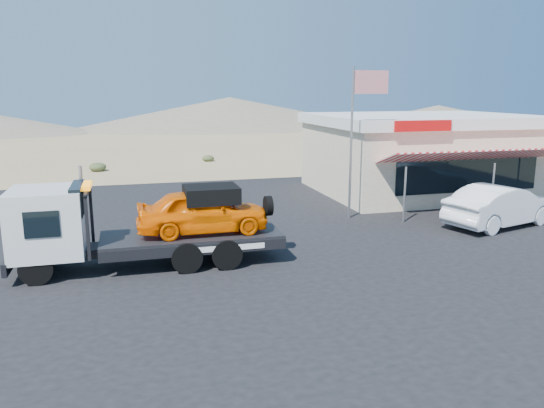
# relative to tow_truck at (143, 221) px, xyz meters

# --- Properties ---
(ground) EXTENTS (120.00, 120.00, 0.00)m
(ground) POSITION_rel_tow_truck_xyz_m (3.54, -0.56, -1.37)
(ground) COLOR #907652
(ground) RESTS_ON ground
(asphalt_lot) EXTENTS (32.00, 24.00, 0.02)m
(asphalt_lot) POSITION_rel_tow_truck_xyz_m (5.54, 2.44, -1.36)
(asphalt_lot) COLOR black
(asphalt_lot) RESTS_ON ground
(tow_truck) EXTENTS (7.60, 2.25, 2.54)m
(tow_truck) POSITION_rel_tow_truck_xyz_m (0.00, 0.00, 0.00)
(tow_truck) COLOR black
(tow_truck) RESTS_ON asphalt_lot
(white_sedan) EXTENTS (5.10, 2.91, 1.59)m
(white_sedan) POSITION_rel_tow_truck_xyz_m (13.30, 1.24, -0.56)
(white_sedan) COLOR silver
(white_sedan) RESTS_ON asphalt_lot
(jerky_store) EXTENTS (10.40, 9.97, 3.90)m
(jerky_store) POSITION_rel_tow_truck_xyz_m (14.04, 8.41, 0.62)
(jerky_store) COLOR #C3B193
(jerky_store) RESTS_ON asphalt_lot
(flagpole) EXTENTS (1.55, 0.10, 6.00)m
(flagpole) POSITION_rel_tow_truck_xyz_m (8.47, 3.94, 2.39)
(flagpole) COLOR #99999E
(flagpole) RESTS_ON asphalt_lot
(distant_hills) EXTENTS (126.00, 48.00, 4.20)m
(distant_hills) POSITION_rel_tow_truck_xyz_m (-6.23, 54.58, 0.52)
(distant_hills) COLOR #726B59
(distant_hills) RESTS_ON ground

